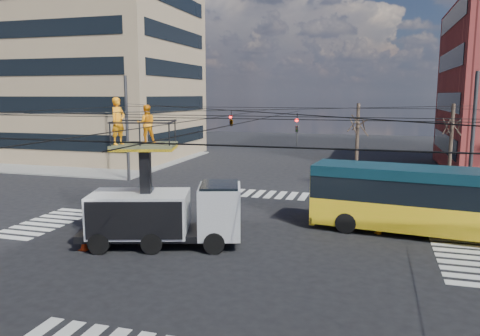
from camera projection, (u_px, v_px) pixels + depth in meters
name	position (u px, v px, depth m)	size (l,w,h in m)	color
ground	(230.00, 239.00, 21.51)	(120.00, 120.00, 0.00)	black
sidewalk_nw	(94.00, 160.00, 47.22)	(18.00, 18.00, 0.12)	slate
crosswalks	(230.00, 239.00, 21.51)	(22.40, 22.40, 0.02)	silver
building_tower	(96.00, 12.00, 47.99)	(18.06, 16.06, 30.00)	#96805F
overhead_network	(231.00, 146.00, 21.25)	(24.24, 24.24, 8.00)	#2D2D30
tree_a	(358.00, 123.00, 32.22)	(2.00, 2.00, 6.00)	#382B21
tree_b	(452.00, 125.00, 30.56)	(2.00, 2.00, 6.00)	#382B21
utility_truck	(165.00, 199.00, 20.39)	(7.37, 4.25, 6.48)	black
city_bus	(441.00, 201.00, 21.67)	(12.09, 4.06, 3.20)	gold
traffic_cone	(84.00, 243.00, 19.99)	(0.36, 0.36, 0.62)	#ED350A
worker_ground	(115.00, 212.00, 23.08)	(1.00, 0.42, 1.70)	#FF3810
flagger	(378.00, 217.00, 22.20)	(1.06, 0.61, 1.63)	orange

